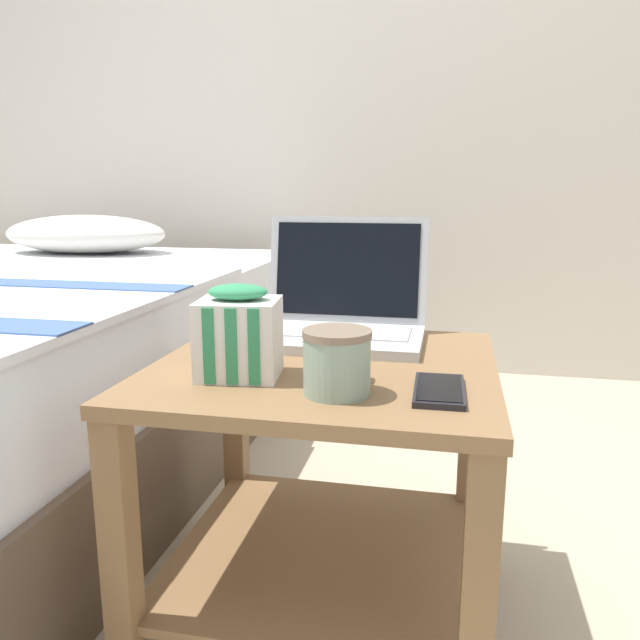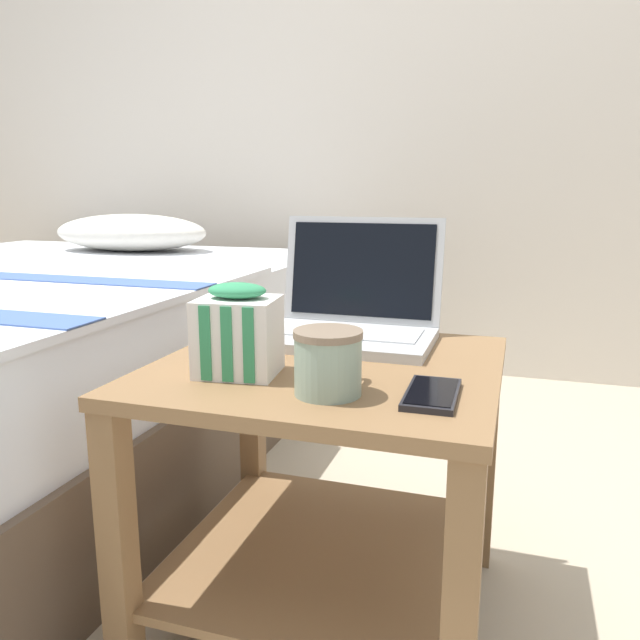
{
  "view_description": "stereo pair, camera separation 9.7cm",
  "coord_description": "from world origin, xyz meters",
  "px_view_note": "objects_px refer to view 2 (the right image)",
  "views": [
    {
      "loc": [
        0.2,
        -0.97,
        0.75
      ],
      "look_at": [
        0.0,
        -0.04,
        0.55
      ],
      "focal_mm": 35.0,
      "sensor_mm": 36.0,
      "label": 1
    },
    {
      "loc": [
        0.29,
        -0.95,
        0.75
      ],
      "look_at": [
        0.0,
        -0.04,
        0.55
      ],
      "focal_mm": 35.0,
      "sensor_mm": 36.0,
      "label": 2
    }
  ],
  "objects_px": {
    "mug_front_left": "(329,358)",
    "bed": "(3,356)",
    "laptop": "(351,315)",
    "cell_phone": "(432,394)",
    "snack_bag": "(238,333)"
  },
  "relations": [
    {
      "from": "mug_front_left",
      "to": "bed",
      "type": "bearing_deg",
      "value": 153.12
    },
    {
      "from": "laptop",
      "to": "mug_front_left",
      "type": "distance_m",
      "value": 0.33
    },
    {
      "from": "bed",
      "to": "cell_phone",
      "type": "bearing_deg",
      "value": -23.38
    },
    {
      "from": "bed",
      "to": "mug_front_left",
      "type": "distance_m",
      "value": 1.35
    },
    {
      "from": "mug_front_left",
      "to": "snack_bag",
      "type": "xyz_separation_m",
      "value": [
        -0.16,
        0.05,
        0.01
      ]
    },
    {
      "from": "mug_front_left",
      "to": "cell_phone",
      "type": "distance_m",
      "value": 0.15
    },
    {
      "from": "bed",
      "to": "snack_bag",
      "type": "xyz_separation_m",
      "value": [
        1.02,
        -0.55,
        0.27
      ]
    },
    {
      "from": "mug_front_left",
      "to": "snack_bag",
      "type": "relative_size",
      "value": 0.96
    },
    {
      "from": "bed",
      "to": "snack_bag",
      "type": "relative_size",
      "value": 13.46
    },
    {
      "from": "laptop",
      "to": "cell_phone",
      "type": "bearing_deg",
      "value": -56.55
    },
    {
      "from": "bed",
      "to": "laptop",
      "type": "xyz_separation_m",
      "value": [
        1.13,
        -0.28,
        0.25
      ]
    },
    {
      "from": "bed",
      "to": "laptop",
      "type": "distance_m",
      "value": 1.19
    },
    {
      "from": "mug_front_left",
      "to": "cell_phone",
      "type": "xyz_separation_m",
      "value": [
        0.14,
        0.03,
        -0.05
      ]
    },
    {
      "from": "mug_front_left",
      "to": "snack_bag",
      "type": "bearing_deg",
      "value": 162.78
    },
    {
      "from": "bed",
      "to": "cell_phone",
      "type": "relative_size",
      "value": 13.62
    }
  ]
}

